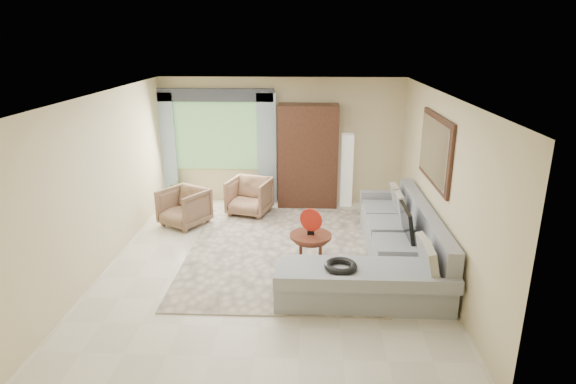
{
  "coord_description": "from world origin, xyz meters",
  "views": [
    {
      "loc": [
        0.57,
        -6.8,
        3.38
      ],
      "look_at": [
        0.25,
        0.35,
        1.05
      ],
      "focal_mm": 30.0,
      "sensor_mm": 36.0,
      "label": 1
    }
  ],
  "objects_px": {
    "coffee_table": "(310,253)",
    "armchair_right": "(249,196)",
    "tv_screen": "(407,223)",
    "armchair_left": "(184,207)",
    "sectional_sofa": "(389,253)",
    "armoire": "(308,156)",
    "floor_lamp": "(347,170)",
    "potted_plant": "(182,191)"
  },
  "relations": [
    {
      "from": "coffee_table",
      "to": "floor_lamp",
      "type": "relative_size",
      "value": 0.41
    },
    {
      "from": "coffee_table",
      "to": "floor_lamp",
      "type": "distance_m",
      "value": 3.21
    },
    {
      "from": "sectional_sofa",
      "to": "tv_screen",
      "type": "distance_m",
      "value": 0.53
    },
    {
      "from": "sectional_sofa",
      "to": "armchair_left",
      "type": "xyz_separation_m",
      "value": [
        -3.52,
        1.68,
        0.07
      ]
    },
    {
      "from": "potted_plant",
      "to": "coffee_table",
      "type": "bearing_deg",
      "value": -48.54
    },
    {
      "from": "armchair_left",
      "to": "armchair_right",
      "type": "xyz_separation_m",
      "value": [
        1.14,
        0.65,
        0.01
      ]
    },
    {
      "from": "sectional_sofa",
      "to": "armchair_left",
      "type": "bearing_deg",
      "value": 154.45
    },
    {
      "from": "armchair_right",
      "to": "armoire",
      "type": "bearing_deg",
      "value": 41.55
    },
    {
      "from": "coffee_table",
      "to": "armoire",
      "type": "distance_m",
      "value": 3.12
    },
    {
      "from": "tv_screen",
      "to": "floor_lamp",
      "type": "distance_m",
      "value": 2.9
    },
    {
      "from": "tv_screen",
      "to": "coffee_table",
      "type": "height_order",
      "value": "tv_screen"
    },
    {
      "from": "sectional_sofa",
      "to": "armchair_left",
      "type": "relative_size",
      "value": 4.5
    },
    {
      "from": "coffee_table",
      "to": "potted_plant",
      "type": "relative_size",
      "value": 1.18
    },
    {
      "from": "armoire",
      "to": "floor_lamp",
      "type": "height_order",
      "value": "armoire"
    },
    {
      "from": "floor_lamp",
      "to": "armchair_left",
      "type": "bearing_deg",
      "value": -157.55
    },
    {
      "from": "tv_screen",
      "to": "floor_lamp",
      "type": "relative_size",
      "value": 0.49
    },
    {
      "from": "armchair_left",
      "to": "floor_lamp",
      "type": "bearing_deg",
      "value": 53.79
    },
    {
      "from": "armchair_right",
      "to": "potted_plant",
      "type": "height_order",
      "value": "armchair_right"
    },
    {
      "from": "tv_screen",
      "to": "coffee_table",
      "type": "relative_size",
      "value": 1.2
    },
    {
      "from": "armoire",
      "to": "floor_lamp",
      "type": "xyz_separation_m",
      "value": [
        0.8,
        0.06,
        -0.3
      ]
    },
    {
      "from": "armchair_right",
      "to": "floor_lamp",
      "type": "height_order",
      "value": "floor_lamp"
    },
    {
      "from": "sectional_sofa",
      "to": "tv_screen",
      "type": "bearing_deg",
      "value": 27.61
    },
    {
      "from": "coffee_table",
      "to": "armchair_right",
      "type": "xyz_separation_m",
      "value": [
        -1.2,
        2.47,
        0.03
      ]
    },
    {
      "from": "potted_plant",
      "to": "armoire",
      "type": "height_order",
      "value": "armoire"
    },
    {
      "from": "armoire",
      "to": "armchair_left",
      "type": "bearing_deg",
      "value": -152.01
    },
    {
      "from": "potted_plant",
      "to": "tv_screen",
      "type": "bearing_deg",
      "value": -33.94
    },
    {
      "from": "tv_screen",
      "to": "armoire",
      "type": "distance_m",
      "value": 3.16
    },
    {
      "from": "armchair_left",
      "to": "armoire",
      "type": "bearing_deg",
      "value": 59.33
    },
    {
      "from": "tv_screen",
      "to": "potted_plant",
      "type": "relative_size",
      "value": 1.42
    },
    {
      "from": "tv_screen",
      "to": "armchair_left",
      "type": "xyz_separation_m",
      "value": [
        -3.79,
        1.54,
        -0.37
      ]
    },
    {
      "from": "potted_plant",
      "to": "armchair_right",
      "type": "bearing_deg",
      "value": -21.53
    },
    {
      "from": "sectional_sofa",
      "to": "armchair_right",
      "type": "xyz_separation_m",
      "value": [
        -2.38,
        2.34,
        0.07
      ]
    },
    {
      "from": "armchair_right",
      "to": "coffee_table",
      "type": "bearing_deg",
      "value": -48.63
    },
    {
      "from": "sectional_sofa",
      "to": "potted_plant",
      "type": "distance_m",
      "value": 4.86
    },
    {
      "from": "sectional_sofa",
      "to": "floor_lamp",
      "type": "relative_size",
      "value": 2.31
    },
    {
      "from": "sectional_sofa",
      "to": "armchair_right",
      "type": "bearing_deg",
      "value": 135.49
    },
    {
      "from": "coffee_table",
      "to": "floor_lamp",
      "type": "height_order",
      "value": "floor_lamp"
    },
    {
      "from": "armchair_left",
      "to": "potted_plant",
      "type": "relative_size",
      "value": 1.48
    },
    {
      "from": "armchair_right",
      "to": "armoire",
      "type": "xyz_separation_m",
      "value": [
        1.14,
        0.56,
        0.69
      ]
    },
    {
      "from": "sectional_sofa",
      "to": "floor_lamp",
      "type": "distance_m",
      "value": 3.03
    },
    {
      "from": "coffee_table",
      "to": "armoire",
      "type": "relative_size",
      "value": 0.29
    },
    {
      "from": "armchair_left",
      "to": "coffee_table",
      "type": "bearing_deg",
      "value": -6.39
    }
  ]
}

